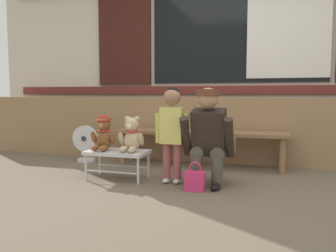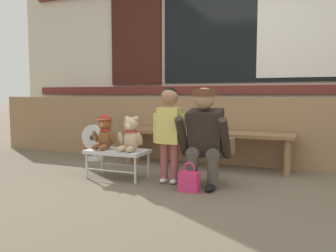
{
  "view_description": "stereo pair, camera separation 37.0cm",
  "coord_description": "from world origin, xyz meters",
  "px_view_note": "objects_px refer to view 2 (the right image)",
  "views": [
    {
      "loc": [
        0.51,
        -3.11,
        0.88
      ],
      "look_at": [
        -0.56,
        0.42,
        0.55
      ],
      "focal_mm": 37.17,
      "sensor_mm": 36.0,
      "label": 1
    },
    {
      "loc": [
        0.86,
        -2.99,
        0.88
      ],
      "look_at": [
        -0.56,
        0.42,
        0.55
      ],
      "focal_mm": 37.17,
      "sensor_mm": 36.0,
      "label": 2
    }
  ],
  "objects_px": {
    "wooden_bench_long": "(204,137)",
    "adult_crouching": "(206,137)",
    "small_display_bench": "(118,153)",
    "teddy_bear_with_hat": "(105,133)",
    "child_standing": "(169,124)",
    "floor_fan": "(94,143)",
    "handbag_on_ground": "(189,181)",
    "teddy_bear_plain": "(131,135)"
  },
  "relations": [
    {
      "from": "teddy_bear_with_hat",
      "to": "teddy_bear_plain",
      "type": "distance_m",
      "value": 0.32
    },
    {
      "from": "wooden_bench_long",
      "to": "teddy_bear_with_hat",
      "type": "relative_size",
      "value": 5.78
    },
    {
      "from": "teddy_bear_plain",
      "to": "child_standing",
      "type": "xyz_separation_m",
      "value": [
        0.43,
        0.01,
        0.13
      ]
    },
    {
      "from": "child_standing",
      "to": "handbag_on_ground",
      "type": "relative_size",
      "value": 3.52
    },
    {
      "from": "handbag_on_ground",
      "to": "wooden_bench_long",
      "type": "bearing_deg",
      "value": 99.6
    },
    {
      "from": "teddy_bear_with_hat",
      "to": "teddy_bear_plain",
      "type": "bearing_deg",
      "value": -0.13
    },
    {
      "from": "wooden_bench_long",
      "to": "teddy_bear_plain",
      "type": "xyz_separation_m",
      "value": [
        -0.53,
        -0.89,
        0.09
      ]
    },
    {
      "from": "child_standing",
      "to": "floor_fan",
      "type": "bearing_deg",
      "value": 152.44
    },
    {
      "from": "teddy_bear_with_hat",
      "to": "child_standing",
      "type": "relative_size",
      "value": 0.38
    },
    {
      "from": "teddy_bear_with_hat",
      "to": "child_standing",
      "type": "bearing_deg",
      "value": 0.56
    },
    {
      "from": "handbag_on_ground",
      "to": "teddy_bear_plain",
      "type": "bearing_deg",
      "value": 163.95
    },
    {
      "from": "small_display_bench",
      "to": "teddy_bear_with_hat",
      "type": "height_order",
      "value": "teddy_bear_with_hat"
    },
    {
      "from": "child_standing",
      "to": "adult_crouching",
      "type": "distance_m",
      "value": 0.39
    },
    {
      "from": "wooden_bench_long",
      "to": "child_standing",
      "type": "relative_size",
      "value": 2.19
    },
    {
      "from": "wooden_bench_long",
      "to": "adult_crouching",
      "type": "bearing_deg",
      "value": -72.15
    },
    {
      "from": "wooden_bench_long",
      "to": "teddy_bear_with_hat",
      "type": "height_order",
      "value": "teddy_bear_with_hat"
    },
    {
      "from": "teddy_bear_with_hat",
      "to": "adult_crouching",
      "type": "distance_m",
      "value": 1.12
    },
    {
      "from": "teddy_bear_with_hat",
      "to": "child_standing",
      "type": "xyz_separation_m",
      "value": [
        0.75,
        0.01,
        0.12
      ]
    },
    {
      "from": "teddy_bear_plain",
      "to": "handbag_on_ground",
      "type": "bearing_deg",
      "value": -16.05
    },
    {
      "from": "teddy_bear_with_hat",
      "to": "child_standing",
      "type": "height_order",
      "value": "child_standing"
    },
    {
      "from": "wooden_bench_long",
      "to": "floor_fan",
      "type": "distance_m",
      "value": 1.52
    },
    {
      "from": "small_display_bench",
      "to": "teddy_bear_with_hat",
      "type": "relative_size",
      "value": 1.76
    },
    {
      "from": "small_display_bench",
      "to": "teddy_bear_plain",
      "type": "bearing_deg",
      "value": 0.51
    },
    {
      "from": "small_display_bench",
      "to": "floor_fan",
      "type": "bearing_deg",
      "value": 137.61
    },
    {
      "from": "wooden_bench_long",
      "to": "small_display_bench",
      "type": "xyz_separation_m",
      "value": [
        -0.69,
        -0.89,
        -0.11
      ]
    },
    {
      "from": "small_display_bench",
      "to": "handbag_on_ground",
      "type": "relative_size",
      "value": 2.35
    },
    {
      "from": "teddy_bear_with_hat",
      "to": "floor_fan",
      "type": "height_order",
      "value": "teddy_bear_with_hat"
    },
    {
      "from": "handbag_on_ground",
      "to": "teddy_bear_with_hat",
      "type": "bearing_deg",
      "value": 168.72
    },
    {
      "from": "small_display_bench",
      "to": "handbag_on_ground",
      "type": "xyz_separation_m",
      "value": [
        0.88,
        -0.2,
        -0.17
      ]
    },
    {
      "from": "small_display_bench",
      "to": "adult_crouching",
      "type": "distance_m",
      "value": 0.99
    },
    {
      "from": "child_standing",
      "to": "floor_fan",
      "type": "height_order",
      "value": "child_standing"
    },
    {
      "from": "adult_crouching",
      "to": "floor_fan",
      "type": "height_order",
      "value": "adult_crouching"
    },
    {
      "from": "teddy_bear_with_hat",
      "to": "handbag_on_ground",
      "type": "distance_m",
      "value": 1.12
    },
    {
      "from": "handbag_on_ground",
      "to": "floor_fan",
      "type": "xyz_separation_m",
      "value": [
        -1.69,
        0.95,
        0.14
      ]
    },
    {
      "from": "wooden_bench_long",
      "to": "handbag_on_ground",
      "type": "xyz_separation_m",
      "value": [
        0.18,
        -1.09,
        -0.28
      ]
    },
    {
      "from": "adult_crouching",
      "to": "floor_fan",
      "type": "distance_m",
      "value": 1.93
    },
    {
      "from": "child_standing",
      "to": "adult_crouching",
      "type": "xyz_separation_m",
      "value": [
        0.37,
        0.03,
        -0.11
      ]
    },
    {
      "from": "wooden_bench_long",
      "to": "teddy_bear_with_hat",
      "type": "distance_m",
      "value": 1.23
    },
    {
      "from": "small_display_bench",
      "to": "adult_crouching",
      "type": "bearing_deg",
      "value": 2.57
    },
    {
      "from": "teddy_bear_plain",
      "to": "handbag_on_ground",
      "type": "relative_size",
      "value": 1.34
    },
    {
      "from": "small_display_bench",
      "to": "wooden_bench_long",
      "type": "bearing_deg",
      "value": 52.14
    },
    {
      "from": "wooden_bench_long",
      "to": "child_standing",
      "type": "bearing_deg",
      "value": -96.38
    }
  ]
}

